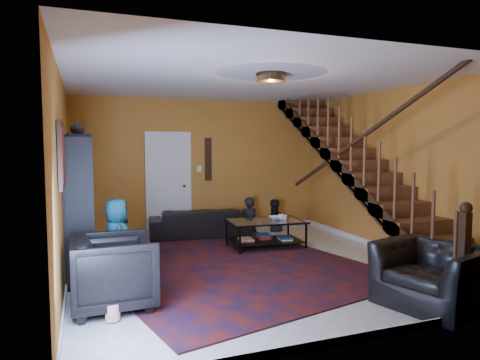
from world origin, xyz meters
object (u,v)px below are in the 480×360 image
Objects in this scene: armchair_right at (432,275)px; coffee_table at (266,232)px; bookshelf at (80,206)px; armchair_left at (114,272)px; sofa at (199,222)px.

coffee_table is (-0.68, 3.22, -0.07)m from armchair_right.
bookshelf is 2.16× the size of armchair_left.
coffee_table is (0.88, -1.33, 0.00)m from sofa.
armchair_left is at bearing -77.76° from bookshelf.
armchair_left reaches higher than sofa.
armchair_right is at bearing -78.02° from coffee_table.
sofa is 2.15× the size of armchair_left.
coffee_table is at bearing -55.31° from armchair_left.
armchair_left is 0.84× the size of armchair_right.
sofa is 4.81m from armchair_right.
sofa is 3.83m from armchair_left.
armchair_left is (0.35, -1.64, -0.54)m from bookshelf.
coffee_table is (3.12, 0.37, -0.67)m from bookshelf.
bookshelf reaches higher than armchair_right.
armchair_left reaches higher than armchair_right.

